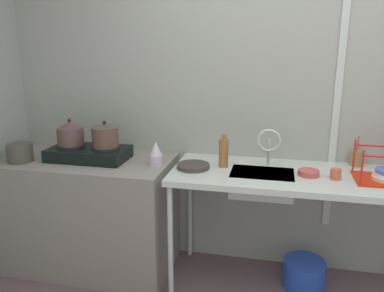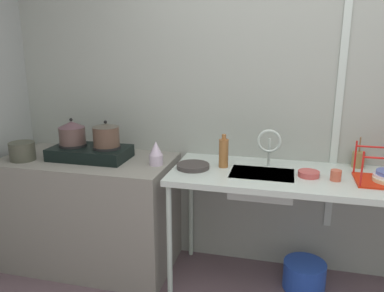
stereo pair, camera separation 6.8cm
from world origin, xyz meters
name	(u,v)px [view 1 (the left image)]	position (x,y,z in m)	size (l,w,h in m)	color
wall_back	(294,107)	(0.00, 1.53, 1.25)	(5.18, 0.10, 2.49)	#9BA198
wall_metal_strip	(338,92)	(0.29, 1.47, 1.37)	(0.05, 0.01, 1.99)	silver
counter_concrete	(90,213)	(-1.49, 1.15, 0.43)	(1.28, 0.66, 0.86)	gray
counter_sink	(293,182)	(0.01, 1.15, 0.81)	(1.63, 0.66, 0.86)	silver
stove	(89,153)	(-1.46, 1.15, 0.91)	(0.58, 0.32, 0.11)	black
pot_on_left_burner	(70,133)	(-1.60, 1.15, 1.06)	(0.20, 0.20, 0.19)	brown
pot_on_right_burner	(105,135)	(-1.32, 1.15, 1.06)	(0.19, 0.19, 0.19)	brown
pot_beside_stove	(20,152)	(-1.93, 1.00, 0.93)	(0.18, 0.18, 0.13)	#454639
percolator	(156,154)	(-0.94, 1.13, 0.95)	(0.10, 0.10, 0.17)	silver
sink_basin	(262,183)	(-0.19, 1.12, 0.79)	(0.42, 0.29, 0.15)	silver
faucet	(269,142)	(-0.16, 1.24, 1.05)	(0.16, 0.09, 0.28)	silver
frying_pan	(193,166)	(-0.66, 1.11, 0.88)	(0.23, 0.23, 0.03)	#3A3432
cup_by_rack	(336,174)	(0.26, 1.09, 0.90)	(0.07, 0.07, 0.07)	#C85A41
small_bowl_on_drainboard	(309,173)	(0.10, 1.13, 0.88)	(0.14, 0.14, 0.04)	#C24C49
bottle_by_sink	(224,152)	(-0.47, 1.20, 0.97)	(0.07, 0.07, 0.23)	#9A6232
utensil_jar	(356,158)	(0.44, 1.42, 0.92)	(0.08, 0.08, 0.22)	olive
bucket_on_floor	(304,273)	(0.13, 1.20, 0.10)	(0.30, 0.30, 0.20)	blue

